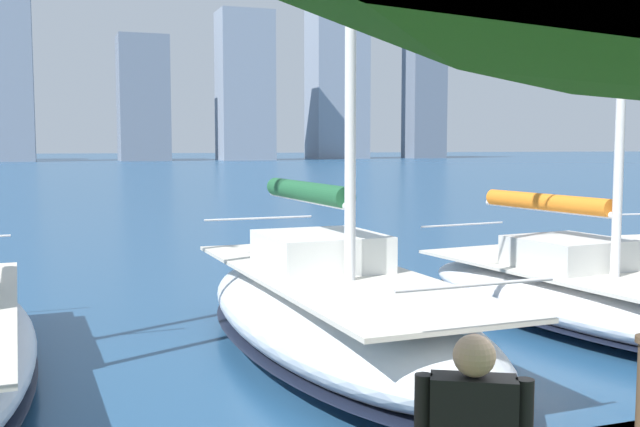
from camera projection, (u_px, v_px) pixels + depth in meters
The scene contains 3 objects.
city_skyline at pixel (35, 61), 150.89m from camera, with size 174.69×22.03×53.33m.
sailboat_orange at pixel (585, 293), 13.47m from camera, with size 3.88×8.50×9.92m.
sailboat_forest at pixel (332, 311), 11.37m from camera, with size 3.27×8.47×10.44m.
Camera 1 is at (3.45, 4.15, 3.24)m, focal length 42.00 mm.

